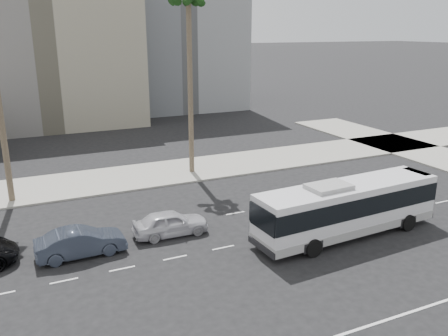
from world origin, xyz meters
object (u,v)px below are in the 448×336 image
city_bus (348,207)px  car_a (171,223)px  car_b (81,242)px  palm_near (188,0)px

city_bus → car_a: size_ratio=2.69×
city_bus → car_b: city_bus is taller
city_bus → car_a: bearing=152.0°
city_bus → palm_near: 21.02m
city_bus → palm_near: palm_near is taller
car_b → palm_near: palm_near is taller
palm_near → car_b: bearing=-133.1°
city_bus → car_a: city_bus is taller
car_b → palm_near: 21.62m
car_a → palm_near: 18.99m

